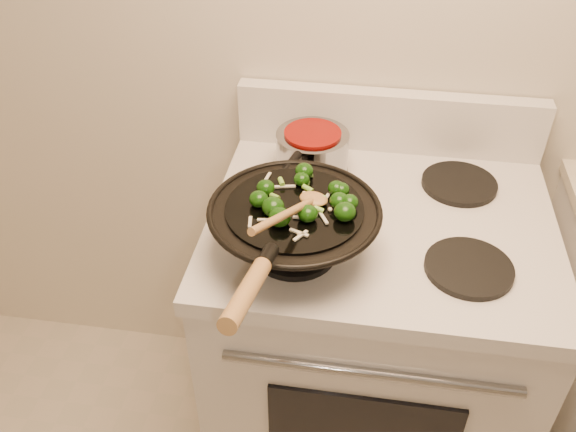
# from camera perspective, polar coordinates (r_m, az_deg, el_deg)

# --- Properties ---
(stove) EXTENTS (0.78, 0.67, 1.08)m
(stove) POSITION_cam_1_polar(r_m,az_deg,el_deg) (1.71, 7.34, -11.86)
(stove) COLOR silver
(stove) RESTS_ON ground
(wok) EXTENTS (0.35, 0.58, 0.21)m
(wok) POSITION_cam_1_polar(r_m,az_deg,el_deg) (1.24, 0.55, -1.02)
(wok) COLOR black
(wok) RESTS_ON stove
(stirfry) EXTENTS (0.22, 0.23, 0.04)m
(stirfry) POSITION_cam_1_polar(r_m,az_deg,el_deg) (1.21, 1.64, 1.57)
(stirfry) COLOR #103508
(stirfry) RESTS_ON wok
(wooden_spoon) EXTENTS (0.12, 0.26, 0.10)m
(wooden_spoon) POSITION_cam_1_polar(r_m,az_deg,el_deg) (1.15, 0.91, 0.79)
(wooden_spoon) COLOR #9C703D
(wooden_spoon) RESTS_ON wok
(saucepan) EXTENTS (0.18, 0.28, 0.10)m
(saucepan) POSITION_cam_1_polar(r_m,az_deg,el_deg) (1.49, 2.25, 6.08)
(saucepan) COLOR gray
(saucepan) RESTS_ON stove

